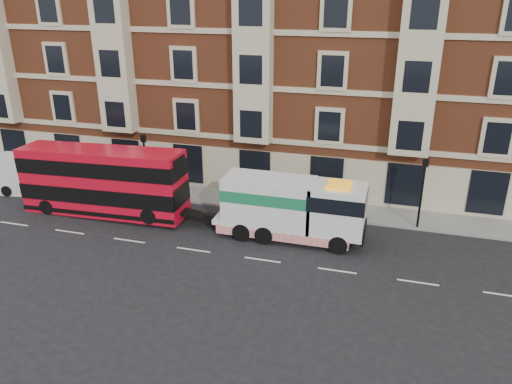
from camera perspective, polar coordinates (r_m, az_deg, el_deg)
ground at (r=28.20m, az=-7.16°, el=-6.58°), size 120.00×120.00×0.00m
sidewalk at (r=34.47m, az=-2.34°, el=-0.75°), size 90.00×3.00×0.15m
victorian_terrace at (r=38.97m, az=1.79°, el=17.11°), size 45.00×12.00×20.40m
lamp_post_west at (r=34.74m, az=-12.54°, el=3.50°), size 0.35×0.15×4.35m
lamp_post_east at (r=30.80m, az=18.47°, el=0.43°), size 0.35×0.15×4.35m
double_decker_bus at (r=32.89m, az=-17.10°, el=1.27°), size 10.75×2.47×4.35m
tow_truck at (r=28.55m, az=3.84°, el=-1.82°), size 8.60×2.54×3.58m
box_van at (r=38.61m, az=-24.03°, el=1.79°), size 5.33×2.73×2.65m
pedestrian at (r=37.54m, az=-17.58°, el=1.59°), size 0.66×0.51×1.61m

